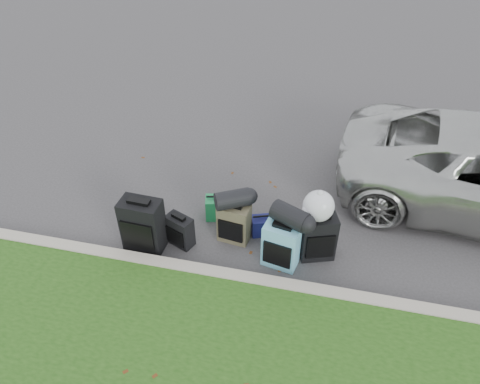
% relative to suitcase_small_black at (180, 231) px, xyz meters
% --- Properties ---
extents(ground, '(120.00, 120.00, 0.00)m').
position_rel_suitcase_small_black_xyz_m(ground, '(0.82, 0.47, -0.24)').
color(ground, '#383535').
rests_on(ground, ground).
extents(curb, '(120.00, 0.18, 0.15)m').
position_rel_suitcase_small_black_xyz_m(curb, '(0.82, -0.53, -0.16)').
color(curb, '#9E937F').
rests_on(curb, ground).
extents(suitcase_small_black, '(0.43, 0.34, 0.48)m').
position_rel_suitcase_small_black_xyz_m(suitcase_small_black, '(0.00, 0.00, 0.00)').
color(suitcase_small_black, black).
rests_on(suitcase_small_black, ground).
extents(suitcase_large_black_left, '(0.57, 0.36, 0.80)m').
position_rel_suitcase_small_black_xyz_m(suitcase_large_black_left, '(-0.47, -0.17, 0.16)').
color(suitcase_large_black_left, black).
rests_on(suitcase_large_black_left, ground).
extents(suitcase_olive, '(0.47, 0.33, 0.60)m').
position_rel_suitcase_small_black_xyz_m(suitcase_olive, '(0.72, 0.27, 0.06)').
color(suitcase_olive, '#413C28').
rests_on(suitcase_olive, ground).
extents(suitcase_teal, '(0.51, 0.36, 0.67)m').
position_rel_suitcase_small_black_xyz_m(suitcase_teal, '(1.45, -0.07, 0.10)').
color(suitcase_teal, teal).
rests_on(suitcase_teal, ground).
extents(suitcase_large_black_right, '(0.53, 0.42, 0.70)m').
position_rel_suitcase_small_black_xyz_m(suitcase_large_black_right, '(1.92, 0.19, 0.11)').
color(suitcase_large_black_right, black).
rests_on(suitcase_large_black_right, ground).
extents(tote_green, '(0.37, 0.32, 0.36)m').
position_rel_suitcase_small_black_xyz_m(tote_green, '(0.35, 0.67, -0.06)').
color(tote_green, '#1D8344').
rests_on(tote_green, ground).
extents(tote_navy, '(0.33, 0.29, 0.29)m').
position_rel_suitcase_small_black_xyz_m(tote_navy, '(1.08, 0.46, -0.09)').
color(tote_navy, '#171A52').
rests_on(tote_navy, ground).
extents(duffel_left, '(0.54, 0.45, 0.26)m').
position_rel_suitcase_small_black_xyz_m(duffel_left, '(0.71, 0.27, 0.49)').
color(duffel_left, black).
rests_on(duffel_left, suitcase_olive).
extents(duffel_right, '(0.56, 0.45, 0.27)m').
position_rel_suitcase_small_black_xyz_m(duffel_right, '(1.53, 0.02, 0.57)').
color(duffel_right, black).
rests_on(duffel_right, suitcase_teal).
extents(trash_bag, '(0.41, 0.41, 0.41)m').
position_rel_suitcase_small_black_xyz_m(trash_bag, '(1.87, 0.18, 0.66)').
color(trash_bag, silver).
rests_on(trash_bag, suitcase_large_black_right).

